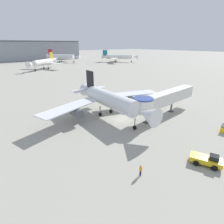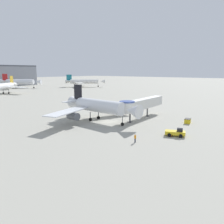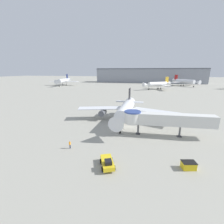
# 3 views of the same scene
# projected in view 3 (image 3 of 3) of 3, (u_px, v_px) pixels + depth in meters

# --- Properties ---
(ground_plane) EXTENTS (800.00, 800.00, 0.00)m
(ground_plane) POSITION_uv_depth(u_px,v_px,m) (128.00, 126.00, 43.92)
(ground_plane) COLOR #9E9B8E
(main_airplane) EXTENTS (32.74, 25.26, 9.84)m
(main_airplane) POSITION_uv_depth(u_px,v_px,m) (126.00, 110.00, 45.93)
(main_airplane) COLOR silver
(main_airplane) RESTS_ON ground_plane
(jet_bridge) EXTENTS (21.46, 4.56, 6.00)m
(jet_bridge) POSITION_uv_depth(u_px,v_px,m) (162.00, 119.00, 36.54)
(jet_bridge) COLOR silver
(jet_bridge) RESTS_ON ground_plane
(pushback_tug_yellow) EXTENTS (3.41, 4.58, 1.77)m
(pushback_tug_yellow) POSITION_uv_depth(u_px,v_px,m) (107.00, 163.00, 25.16)
(pushback_tug_yellow) COLOR yellow
(pushback_tug_yellow) RESTS_ON ground_plane
(service_container_yellow) EXTENTS (2.53, 1.97, 1.28)m
(service_container_yellow) POSITION_uv_depth(u_px,v_px,m) (189.00, 165.00, 24.70)
(service_container_yellow) COLOR yellow
(service_container_yellow) RESTS_ON ground_plane
(traffic_cone_apron_front) EXTENTS (0.44, 0.44, 0.73)m
(traffic_cone_apron_front) POSITION_uv_depth(u_px,v_px,m) (103.00, 162.00, 26.00)
(traffic_cone_apron_front) COLOR black
(traffic_cone_apron_front) RESTS_ON ground_plane
(traffic_cone_starboard_wing) EXTENTS (0.48, 0.48, 0.79)m
(traffic_cone_starboard_wing) POSITION_uv_depth(u_px,v_px,m) (169.00, 125.00, 43.81)
(traffic_cone_starboard_wing) COLOR black
(traffic_cone_starboard_wing) RESTS_ON ground_plane
(ground_crew_marshaller) EXTENTS (0.22, 0.34, 1.71)m
(ground_crew_marshaller) POSITION_uv_depth(u_px,v_px,m) (70.00, 144.00, 31.11)
(ground_crew_marshaller) COLOR #1E2338
(ground_crew_marshaller) RESTS_ON ground_plane
(background_jet_red_tail) EXTENTS (30.09, 29.61, 11.43)m
(background_jet_red_tail) POSITION_uv_depth(u_px,v_px,m) (184.00, 81.00, 158.63)
(background_jet_red_tail) COLOR silver
(background_jet_red_tail) RESTS_ON ground_plane
(background_jet_gold_tail) EXTENTS (24.91, 23.76, 10.64)m
(background_jet_gold_tail) POSITION_uv_depth(u_px,v_px,m) (158.00, 84.00, 129.32)
(background_jet_gold_tail) COLOR white
(background_jet_gold_tail) RESTS_ON ground_plane
(background_jet_navy_tail) EXTENTS (33.07, 34.24, 12.07)m
(background_jet_navy_tail) POSITION_uv_depth(u_px,v_px,m) (63.00, 81.00, 163.29)
(background_jet_navy_tail) COLOR silver
(background_jet_navy_tail) RESTS_ON ground_plane
(terminal_building) EXTENTS (140.76, 24.97, 19.05)m
(terminal_building) POSITION_uv_depth(u_px,v_px,m) (149.00, 75.00, 204.38)
(terminal_building) COLOR gray
(terminal_building) RESTS_ON ground_plane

